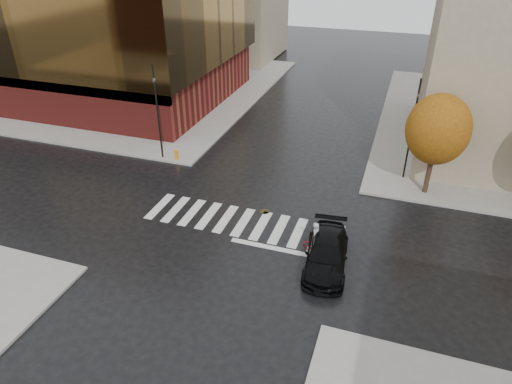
% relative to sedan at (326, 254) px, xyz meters
% --- Properties ---
extents(ground, '(120.00, 120.00, 0.00)m').
position_rel_sedan_xyz_m(ground, '(-5.34, 1.80, -0.74)').
color(ground, black).
rests_on(ground, ground).
extents(sidewalk_nw, '(30.00, 30.00, 0.15)m').
position_rel_sedan_xyz_m(sidewalk_nw, '(-26.34, 22.80, -0.67)').
color(sidewalk_nw, gray).
rests_on(sidewalk_nw, ground).
extents(crosswalk, '(12.00, 3.00, 0.01)m').
position_rel_sedan_xyz_m(crosswalk, '(-5.34, 2.30, -0.74)').
color(crosswalk, silver).
rests_on(crosswalk, ground).
extents(office_glass, '(27.00, 19.00, 16.00)m').
position_rel_sedan_xyz_m(office_glass, '(-27.34, 19.79, 7.54)').
color(office_glass, maroon).
rests_on(office_glass, sidewalk_nw).
extents(tree_ne_a, '(3.80, 3.80, 6.50)m').
position_rel_sedan_xyz_m(tree_ne_a, '(4.66, 9.20, 3.72)').
color(tree_ne_a, '#301E15').
rests_on(tree_ne_a, sidewalk_ne).
extents(sedan, '(2.62, 5.30, 1.48)m').
position_rel_sedan_xyz_m(sedan, '(0.00, 0.00, 0.00)').
color(sedan, black).
rests_on(sedan, ground).
extents(cyclist, '(1.77, 1.02, 1.90)m').
position_rel_sedan_xyz_m(cyclist, '(-0.65, 0.80, -0.09)').
color(cyclist, maroon).
rests_on(cyclist, ground).
extents(traffic_light_nw, '(0.21, 0.20, 6.90)m').
position_rel_sedan_xyz_m(traffic_light_nw, '(-13.91, 8.30, 3.29)').
color(traffic_light_nw, black).
rests_on(traffic_light_nw, sidewalk_nw).
extents(traffic_light_ne, '(0.17, 0.19, 6.84)m').
position_rel_sedan_xyz_m(traffic_light_ne, '(3.23, 10.80, 3.26)').
color(traffic_light_ne, black).
rests_on(traffic_light_ne, sidewalk_ne).
extents(fire_hydrant, '(0.28, 0.28, 0.80)m').
position_rel_sedan_xyz_m(fire_hydrant, '(-12.74, 8.30, -0.15)').
color(fire_hydrant, orange).
rests_on(fire_hydrant, sidewalk_nw).
extents(manhole, '(0.68, 0.68, 0.01)m').
position_rel_sedan_xyz_m(manhole, '(-4.48, 3.80, -0.73)').
color(manhole, '#443718').
rests_on(manhole, ground).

